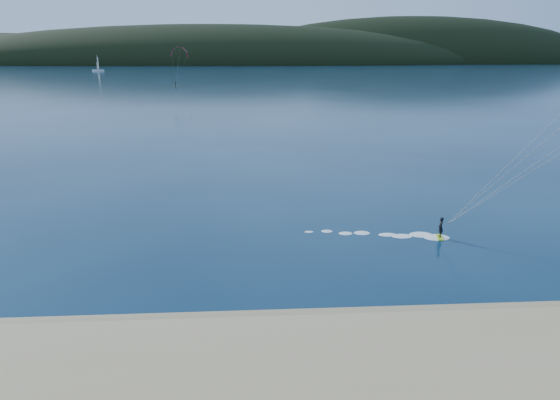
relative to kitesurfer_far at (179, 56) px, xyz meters
name	(u,v)px	position (x,y,z in m)	size (l,w,h in m)	color
ground	(221,382)	(28.26, -196.73, -12.63)	(1800.00, 1800.00, 0.00)	#071E36
wet_sand	(226,324)	(28.26, -192.23, -12.58)	(220.00, 2.50, 0.10)	#968257
headland	(249,64)	(28.89, 548.56, -12.63)	(1200.00, 310.00, 140.00)	black
kitesurfer_far	(179,56)	(0.00, 0.00, 0.00)	(7.60, 7.77, 14.84)	#B3E01A
sailboat	(98,70)	(-95.62, 205.29, -11.66)	(9.41, 6.11, 13.13)	white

